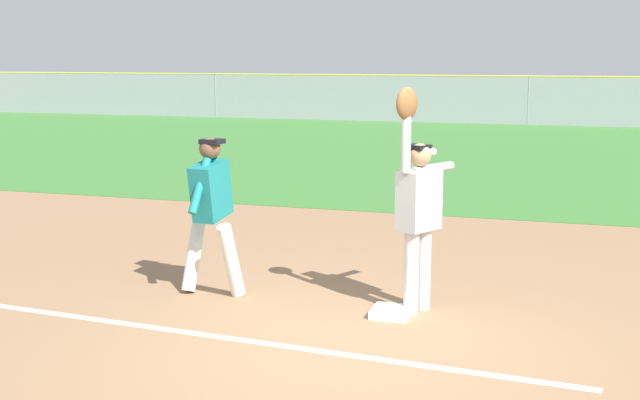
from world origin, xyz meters
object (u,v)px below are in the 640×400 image
at_px(first_base, 391,312).
at_px(baseball, 433,152).
at_px(parked_car_white, 348,99).
at_px(fielder, 418,203).
at_px(parked_car_blue, 212,97).
at_px(parked_car_black, 491,102).
at_px(runner, 211,205).

height_order(first_base, baseball, baseball).
bearing_deg(parked_car_white, first_base, -76.65).
relative_size(fielder, parked_car_white, 0.51).
bearing_deg(baseball, parked_car_blue, 118.84).
height_order(fielder, baseball, fielder).
bearing_deg(first_base, parked_car_black, 93.97).
distance_m(first_base, parked_car_white, 28.81).
bearing_deg(runner, parked_car_white, 108.49).
bearing_deg(baseball, first_base, -139.47).
xyz_separation_m(parked_car_white, parked_car_black, (6.29, -0.69, 0.00)).
height_order(runner, parked_car_blue, runner).
relative_size(fielder, baseball, 30.81).
xyz_separation_m(first_base, parked_car_white, (-8.15, 27.62, 0.63)).
xyz_separation_m(runner, parked_car_blue, (-12.77, 27.59, -0.32)).
bearing_deg(fielder, first_base, 75.20).
bearing_deg(runner, baseball, 8.95).
bearing_deg(fielder, parked_car_black, -58.78).
relative_size(first_base, parked_car_black, 0.08).
bearing_deg(runner, first_base, 1.42).
bearing_deg(baseball, parked_car_black, 94.72).
distance_m(baseball, parked_car_white, 28.64).
distance_m(fielder, parked_car_black, 26.79).
distance_m(first_base, baseball, 1.66).
distance_m(fielder, parked_car_white, 28.65).
relative_size(parked_car_blue, parked_car_black, 1.01).
relative_size(runner, parked_car_black, 0.38).
distance_m(runner, parked_car_white, 28.14).
height_order(fielder, parked_car_black, fielder).
xyz_separation_m(fielder, baseball, (0.13, 0.06, 0.52)).
distance_m(baseball, parked_car_blue, 31.37).
distance_m(parked_car_blue, parked_car_black, 12.95).
height_order(parked_car_blue, parked_car_black, same).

